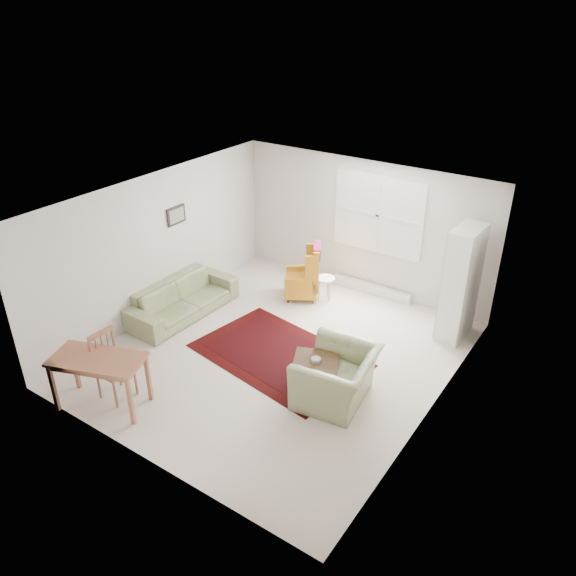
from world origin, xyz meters
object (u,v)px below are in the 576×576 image
Objects in this scene: coffee_table at (316,376)px; desk at (101,382)px; stool at (325,288)px; sofa at (182,293)px; cabinet at (461,284)px; wingback_chair at (301,271)px; desk_chair at (114,367)px; armchair at (337,373)px.

desk reaches higher than coffee_table.
sofa is at bearing -133.94° from stool.
cabinet is at bearing 66.44° from coffee_table.
coffee_table is at bearing 6.71° from wingback_chair.
cabinet is (2.81, 0.35, 0.42)m from wingback_chair.
cabinet is at bearing 4.09° from stool.
desk_chair is (0.01, 0.24, 0.11)m from desk.
wingback_chair reaches higher than desk_chair.
coffee_table is 0.63× the size of desk_chair.
cabinet is (2.40, 0.17, 0.73)m from stool.
stool is at bearing -42.60° from sofa.
armchair is 1.81× the size of coffee_table.
stool is 4.20m from desk_chair.
armchair is 3.07m from desk_chair.
desk_chair is at bearing -103.29° from stool.
stool is 2.51m from cabinet.
stool is (-1.27, 2.40, -0.03)m from coffee_table.
stool is at bearing 83.17° from wingback_chair.
wingback_chair is at bearing 127.21° from coffee_table.
desk is (-3.37, -4.48, -0.56)m from cabinet.
desk_chair is at bearing -38.52° from wingback_chair.
wingback_chair is at bearing -145.94° from armchair.
sofa is 1.84× the size of armchair.
armchair is 3.00m from wingback_chair.
sofa reaches higher than desk.
armchair is at bearing -55.25° from desk_chair.
armchair reaches higher than coffee_table.
wingback_chair reaches higher than stool.
armchair is 1.14× the size of desk_chair.
armchair is at bearing -97.38° from sofa.
sofa is 1.70× the size of desk.
stool is 4.42m from desk.
desk_chair reaches higher than desk.
sofa is at bearing 22.47° from desk_chair.
sofa is at bearing 170.19° from coffee_table.
sofa reaches higher than coffee_table.
sofa is 3.45m from armchair.
sofa reaches higher than stool.
coffee_table is at bearing -111.35° from cabinet.
desk_chair reaches higher than armchair.
sofa is 2.19m from wingback_chair.
cabinet reaches higher than armchair.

